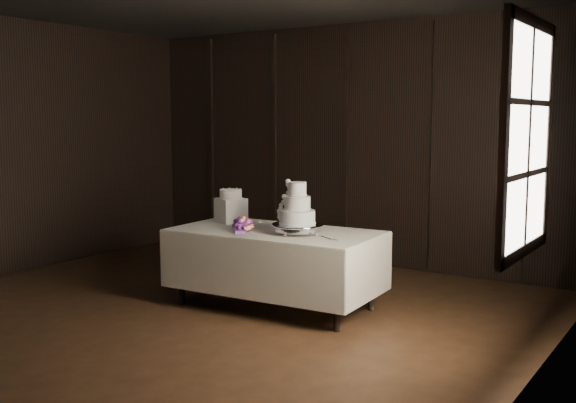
{
  "coord_description": "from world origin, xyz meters",
  "views": [
    {
      "loc": [
        4.08,
        -4.04,
        1.83
      ],
      "look_at": [
        0.61,
        1.23,
        1.05
      ],
      "focal_mm": 42.0,
      "sensor_mm": 36.0,
      "label": 1
    }
  ],
  "objects_px": {
    "cake_stand": "(297,229)",
    "box_pedestal": "(231,210)",
    "display_table": "(275,265)",
    "wedding_cake": "(294,208)",
    "bouquet": "(243,225)",
    "small_cake": "(231,194)"
  },
  "relations": [
    {
      "from": "cake_stand",
      "to": "box_pedestal",
      "type": "distance_m",
      "value": 0.98
    },
    {
      "from": "display_table",
      "to": "cake_stand",
      "type": "relative_size",
      "value": 4.23
    },
    {
      "from": "cake_stand",
      "to": "wedding_cake",
      "type": "height_order",
      "value": "wedding_cake"
    },
    {
      "from": "wedding_cake",
      "to": "bouquet",
      "type": "distance_m",
      "value": 0.54
    },
    {
      "from": "small_cake",
      "to": "cake_stand",
      "type": "bearing_deg",
      "value": -12.68
    },
    {
      "from": "box_pedestal",
      "to": "cake_stand",
      "type": "bearing_deg",
      "value": -12.68
    },
    {
      "from": "display_table",
      "to": "box_pedestal",
      "type": "bearing_deg",
      "value": 162.29
    },
    {
      "from": "wedding_cake",
      "to": "bouquet",
      "type": "height_order",
      "value": "wedding_cake"
    },
    {
      "from": "display_table",
      "to": "small_cake",
      "type": "relative_size",
      "value": 9.01
    },
    {
      "from": "cake_stand",
      "to": "wedding_cake",
      "type": "distance_m",
      "value": 0.2
    },
    {
      "from": "box_pedestal",
      "to": "small_cake",
      "type": "xyz_separation_m",
      "value": [
        0.0,
        0.0,
        0.17
      ]
    },
    {
      "from": "cake_stand",
      "to": "small_cake",
      "type": "relative_size",
      "value": 2.13
    },
    {
      "from": "display_table",
      "to": "bouquet",
      "type": "bearing_deg",
      "value": -144.68
    },
    {
      "from": "display_table",
      "to": "wedding_cake",
      "type": "relative_size",
      "value": 5.17
    },
    {
      "from": "bouquet",
      "to": "small_cake",
      "type": "distance_m",
      "value": 0.61
    },
    {
      "from": "wedding_cake",
      "to": "small_cake",
      "type": "xyz_separation_m",
      "value": [
        -0.93,
        0.23,
        0.05
      ]
    },
    {
      "from": "wedding_cake",
      "to": "small_cake",
      "type": "relative_size",
      "value": 1.74
    },
    {
      "from": "wedding_cake",
      "to": "small_cake",
      "type": "height_order",
      "value": "wedding_cake"
    },
    {
      "from": "wedding_cake",
      "to": "box_pedestal",
      "type": "relative_size",
      "value": 1.52
    },
    {
      "from": "box_pedestal",
      "to": "small_cake",
      "type": "relative_size",
      "value": 1.14
    },
    {
      "from": "display_table",
      "to": "wedding_cake",
      "type": "distance_m",
      "value": 0.64
    },
    {
      "from": "display_table",
      "to": "box_pedestal",
      "type": "distance_m",
      "value": 0.84
    }
  ]
}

